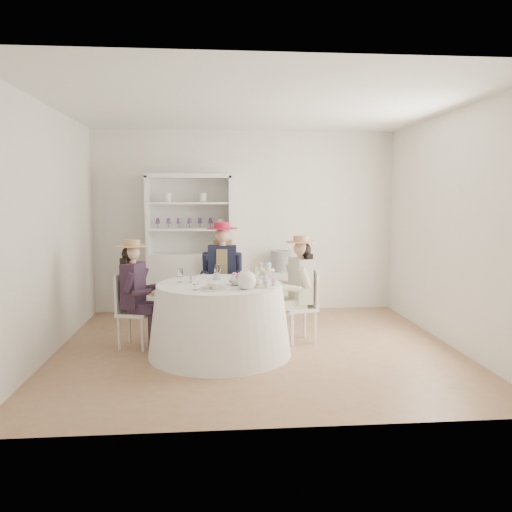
{
  "coord_description": "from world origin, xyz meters",
  "views": [
    {
      "loc": [
        -0.48,
        -5.52,
        1.71
      ],
      "look_at": [
        0.0,
        0.1,
        1.05
      ],
      "focal_mm": 35.0,
      "sensor_mm": 36.0,
      "label": 1
    }
  ],
  "objects": [
    {
      "name": "wall_right",
      "position": [
        2.25,
        0.0,
        1.35
      ],
      "size": [
        0.0,
        4.5,
        4.5
      ],
      "primitive_type": "plane",
      "rotation": [
        1.57,
        0.0,
        -1.57
      ],
      "color": "silver",
      "rests_on": "ground"
    },
    {
      "name": "guest_left",
      "position": [
        -1.38,
        0.16,
        0.7
      ],
      "size": [
        0.5,
        0.47,
        1.24
      ],
      "rotation": [
        0.0,
        0.0,
        1.3
      ],
      "color": "silver",
      "rests_on": "ground"
    },
    {
      "name": "teacup_c",
      "position": [
        -0.15,
        -0.06,
        0.81
      ],
      "size": [
        0.09,
        0.09,
        0.06
      ],
      "primitive_type": "imported",
      "rotation": [
        0.0,
        0.0,
        -0.14
      ],
      "color": "white",
      "rests_on": "tea_table"
    },
    {
      "name": "table_teapot",
      "position": [
        -0.15,
        -0.51,
        0.87
      ],
      "size": [
        0.28,
        0.2,
        0.21
      ],
      "rotation": [
        0.0,
        0.0,
        -0.08
      ],
      "color": "white",
      "rests_on": "tea_table"
    },
    {
      "name": "teacup_a",
      "position": [
        -0.7,
        -0.07,
        0.82
      ],
      "size": [
        0.09,
        0.09,
        0.07
      ],
      "primitive_type": "imported",
      "rotation": [
        0.0,
        0.0,
        0.02
      ],
      "color": "white",
      "rests_on": "tea_table"
    },
    {
      "name": "flower_arrangement",
      "position": [
        -0.21,
        -0.26,
        0.87
      ],
      "size": [
        0.18,
        0.18,
        0.06
      ],
      "rotation": [
        0.0,
        0.0,
        -0.03
      ],
      "color": "pink",
      "rests_on": "tea_table"
    },
    {
      "name": "ground",
      "position": [
        0.0,
        0.0,
        0.0
      ],
      "size": [
        4.5,
        4.5,
        0.0
      ],
      "primitive_type": "plane",
      "color": "#8E6547",
      "rests_on": "ground"
    },
    {
      "name": "hutch",
      "position": [
        -0.82,
        1.77,
        0.73
      ],
      "size": [
        1.31,
        0.72,
        2.05
      ],
      "rotation": [
        0.0,
        0.0,
        -0.23
      ],
      "color": "silver",
      "rests_on": "ground"
    },
    {
      "name": "wall_back",
      "position": [
        0.0,
        2.0,
        1.35
      ],
      "size": [
        4.5,
        0.0,
        4.5
      ],
      "primitive_type": "plane",
      "rotation": [
        1.57,
        0.0,
        0.0
      ],
      "color": "silver",
      "rests_on": "ground"
    },
    {
      "name": "sandwich_plate",
      "position": [
        -0.5,
        -0.51,
        0.8
      ],
      "size": [
        0.27,
        0.27,
        0.06
      ],
      "rotation": [
        0.0,
        0.0,
        0.13
      ],
      "color": "white",
      "rests_on": "tea_table"
    },
    {
      "name": "cupcake_stand",
      "position": [
        0.06,
        -0.39,
        0.87
      ],
      "size": [
        0.26,
        0.26,
        0.25
      ],
      "rotation": [
        0.0,
        0.0,
        -0.21
      ],
      "color": "white",
      "rests_on": "tea_table"
    },
    {
      "name": "spare_chair",
      "position": [
        -0.39,
        1.52,
        0.5
      ],
      "size": [
        0.41,
        0.41,
        0.93
      ],
      "rotation": [
        0.0,
        0.0,
        3.06
      ],
      "color": "silver",
      "rests_on": "ground"
    },
    {
      "name": "wall_left",
      "position": [
        -2.25,
        0.0,
        1.35
      ],
      "size": [
        0.0,
        4.5,
        4.5
      ],
      "primitive_type": "plane",
      "rotation": [
        1.57,
        0.0,
        1.57
      ],
      "color": "silver",
      "rests_on": "ground"
    },
    {
      "name": "wall_front",
      "position": [
        0.0,
        -2.0,
        1.35
      ],
      "size": [
        4.5,
        0.0,
        4.5
      ],
      "primitive_type": "plane",
      "rotation": [
        -1.57,
        0.0,
        0.0
      ],
      "color": "silver",
      "rests_on": "ground"
    },
    {
      "name": "stemware_set",
      "position": [
        -0.42,
        -0.16,
        0.86
      ],
      "size": [
        0.94,
        0.9,
        0.15
      ],
      "color": "white",
      "rests_on": "tea_table"
    },
    {
      "name": "tea_table",
      "position": [
        -0.42,
        -0.16,
        0.39
      ],
      "size": [
        1.56,
        1.56,
        0.78
      ],
      "rotation": [
        0.0,
        0.0,
        0.41
      ],
      "color": "white",
      "rests_on": "ground"
    },
    {
      "name": "hatbox",
      "position": [
        0.51,
        1.75,
        0.78
      ],
      "size": [
        0.4,
        0.4,
        0.31
      ],
      "primitive_type": "cylinder",
      "rotation": [
        0.0,
        0.0,
        -0.36
      ],
      "color": "black",
      "rests_on": "side_table"
    },
    {
      "name": "side_table",
      "position": [
        0.51,
        1.75,
        0.31
      ],
      "size": [
        0.47,
        0.47,
        0.62
      ],
      "primitive_type": "cube",
      "rotation": [
        0.0,
        0.0,
        -0.18
      ],
      "color": "silver",
      "rests_on": "ground"
    },
    {
      "name": "guest_mid",
      "position": [
        -0.37,
        0.85,
        0.79
      ],
      "size": [
        0.51,
        0.53,
        1.4
      ],
      "rotation": [
        0.0,
        0.0,
        -0.09
      ],
      "color": "silver",
      "rests_on": "ground"
    },
    {
      "name": "teacup_b",
      "position": [
        -0.45,
        0.1,
        0.82
      ],
      "size": [
        0.08,
        0.08,
        0.07
      ],
      "primitive_type": "imported",
      "rotation": [
        0.0,
        0.0,
        0.08
      ],
      "color": "white",
      "rests_on": "tea_table"
    },
    {
      "name": "ceiling",
      "position": [
        0.0,
        0.0,
        2.7
      ],
      "size": [
        4.5,
        4.5,
        0.0
      ],
      "primitive_type": "plane",
      "rotation": [
        3.14,
        0.0,
        0.0
      ],
      "color": "white",
      "rests_on": "wall_back"
    },
    {
      "name": "flower_bowl",
      "position": [
        -0.22,
        -0.26,
        0.81
      ],
      "size": [
        0.28,
        0.28,
        0.05
      ],
      "primitive_type": "imported",
      "rotation": [
        0.0,
        0.0,
        0.42
      ],
      "color": "white",
      "rests_on": "tea_table"
    },
    {
      "name": "guest_right",
      "position": [
        0.52,
        0.21,
        0.72
      ],
      "size": [
        0.51,
        0.48,
        1.27
      ],
      "rotation": [
        0.0,
        0.0,
        -1.31
      ],
      "color": "silver",
      "rests_on": "ground"
    }
  ]
}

